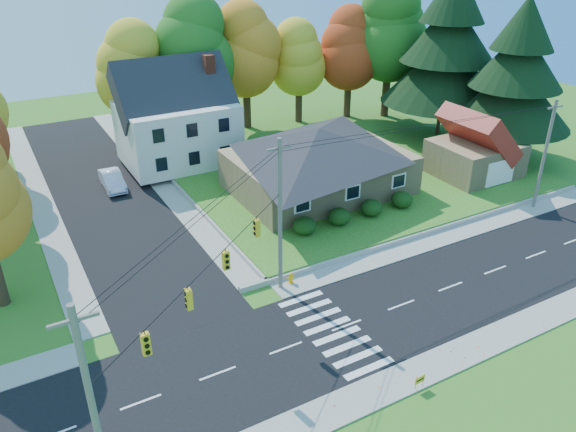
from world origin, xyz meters
name	(u,v)px	position (x,y,z in m)	size (l,w,h in m)	color
ground	(347,326)	(0.00, 0.00, 0.00)	(120.00, 120.00, 0.00)	#3D7923
road_main	(347,325)	(0.00, 0.00, 0.01)	(90.00, 8.00, 0.02)	black
road_cross	(101,190)	(-8.00, 26.00, 0.01)	(8.00, 44.00, 0.02)	black
sidewalk_north	(302,282)	(0.00, 5.00, 0.04)	(90.00, 2.00, 0.08)	#9C9A90
sidewalk_south	(403,379)	(0.00, -5.00, 0.04)	(90.00, 2.00, 0.08)	#9C9A90
lawn	(334,162)	(13.00, 21.00, 0.25)	(30.00, 30.00, 0.50)	#3D7923
ranch_house	(319,159)	(8.00, 16.00, 3.27)	(14.60, 10.60, 5.40)	tan
colonial_house	(177,119)	(0.04, 28.00, 4.58)	(10.40, 8.40, 9.60)	silver
garage	(476,149)	(22.00, 11.99, 2.84)	(7.30, 6.30, 4.60)	tan
hedge_row	(356,212)	(7.50, 9.80, 1.14)	(10.70, 1.70, 1.27)	#163A10
traffic_infrastructure	(335,238)	(-0.15, 1.35, 5.15)	(38.10, 10.66, 10.00)	#666059
tree_lot_0	(132,68)	(-2.00, 34.00, 8.31)	(6.72, 6.72, 12.51)	#3F2A19
tree_lot_1	(194,50)	(4.00, 33.00, 9.61)	(7.84, 7.84, 14.60)	#3F2A19
tree_lot_2	(245,50)	(10.00, 34.00, 8.96)	(7.28, 7.28, 13.56)	#3F2A19
tree_lot_3	(299,58)	(16.00, 33.00, 7.65)	(6.16, 6.16, 11.47)	#3F2A19
tree_lot_4	(350,48)	(22.00, 32.00, 8.31)	(6.72, 6.72, 12.51)	#3F2A19
tree_lot_5	(391,30)	(26.00, 30.00, 10.27)	(8.40, 8.40, 15.64)	#3F2A19
conifer_east_a	(448,49)	(27.00, 22.00, 9.39)	(12.80, 12.80, 16.96)	#3F2A19
conifer_east_b	(516,75)	(28.00, 14.00, 8.28)	(11.20, 11.20, 14.84)	#3F2A19
white_car	(112,180)	(-6.99, 25.79, 0.77)	(1.60, 4.58, 1.51)	silver
fire_hydrant	(291,279)	(-0.69, 5.30, 0.38)	(0.46, 0.35, 0.79)	#FCA500
yard_sign	(420,380)	(0.31, -5.84, 0.57)	(0.64, 0.07, 0.79)	black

